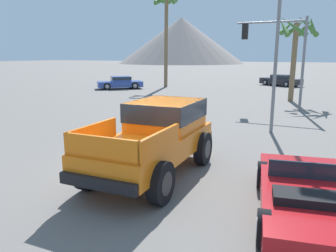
{
  "coord_description": "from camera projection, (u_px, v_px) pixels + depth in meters",
  "views": [
    {
      "loc": [
        4.43,
        -7.73,
        3.19
      ],
      "look_at": [
        0.38,
        0.65,
        1.18
      ],
      "focal_mm": 35.0,
      "sensor_mm": 36.0,
      "label": 1
    }
  ],
  "objects": [
    {
      "name": "ground_plane",
      "position": [
        146.0,
        169.0,
        9.36
      ],
      "size": [
        320.0,
        320.0,
        0.0
      ],
      "primitive_type": "plane",
      "color": "slate"
    },
    {
      "name": "orange_pickup_truck",
      "position": [
        158.0,
        133.0,
        8.99
      ],
      "size": [
        2.33,
        5.05,
        1.92
      ],
      "rotation": [
        0.0,
        0.0,
        0.03
      ],
      "color": "orange",
      "rests_on": "ground_plane"
    },
    {
      "name": "red_convertible_car",
      "position": [
        308.0,
        198.0,
        6.52
      ],
      "size": [
        2.59,
        4.53,
        1.0
      ],
      "rotation": [
        0.0,
        0.0,
        0.19
      ],
      "color": "#B21419",
      "rests_on": "ground_plane"
    },
    {
      "name": "parked_car_dark",
      "position": [
        281.0,
        80.0,
        34.92
      ],
      "size": [
        4.59,
        3.58,
        1.17
      ],
      "rotation": [
        0.0,
        0.0,
        1.07
      ],
      "color": "#232328",
      "rests_on": "ground_plane"
    },
    {
      "name": "parked_car_blue",
      "position": [
        120.0,
        82.0,
        31.82
      ],
      "size": [
        4.39,
        4.21,
        1.19
      ],
      "rotation": [
        0.0,
        0.0,
        2.3
      ],
      "color": "#334C9E",
      "rests_on": "ground_plane"
    },
    {
      "name": "traffic_light_crosswalk",
      "position": [
        276.0,
        45.0,
        19.15
      ],
      "size": [
        3.96,
        0.38,
        5.33
      ],
      "rotation": [
        0.0,
        0.0,
        3.14
      ],
      "color": "slate",
      "rests_on": "ground_plane"
    },
    {
      "name": "palm_tree_tall",
      "position": [
        165.0,
        17.0,
        32.24
      ],
      "size": [
        2.93,
        2.89,
        9.32
      ],
      "color": "brown",
      "rests_on": "ground_plane"
    },
    {
      "name": "palm_tree_short",
      "position": [
        297.0,
        38.0,
        22.23
      ],
      "size": [
        2.82,
        2.7,
        5.8
      ],
      "color": "brown",
      "rests_on": "ground_plane"
    }
  ]
}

